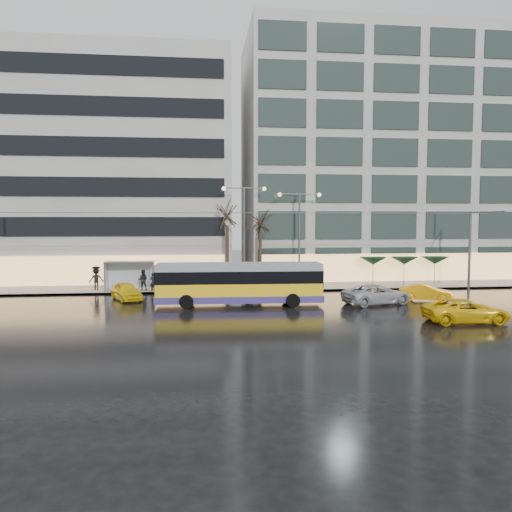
{
  "coord_description": "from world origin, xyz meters",
  "views": [
    {
      "loc": [
        -1.89,
        -33.47,
        6.22
      ],
      "look_at": [
        2.41,
        5.0,
        3.43
      ],
      "focal_mm": 35.0,
      "sensor_mm": 36.0,
      "label": 1
    }
  ],
  "objects": [
    {
      "name": "street_lamp_far",
      "position": [
        7.0,
        10.8,
        5.71
      ],
      "size": [
        3.96,
        0.36,
        8.53
      ],
      "color": "#595B60",
      "rests_on": "sidewalk"
    },
    {
      "name": "pedestrian_b",
      "position": [
        -6.87,
        10.29,
        1.04
      ],
      "size": [
        0.88,
        0.7,
        1.79
      ],
      "color": "black",
      "rests_on": "sidewalk"
    },
    {
      "name": "parasol_b",
      "position": [
        17.0,
        11.0,
        2.45
      ],
      "size": [
        2.5,
        2.5,
        2.65
      ],
      "color": "#595B60",
      "rests_on": "sidewalk"
    },
    {
      "name": "ground",
      "position": [
        0.0,
        0.0,
        0.0
      ],
      "size": [
        140.0,
        140.0,
        0.0
      ],
      "primitive_type": "plane",
      "color": "black",
      "rests_on": "ground"
    },
    {
      "name": "tree_b",
      "position": [
        3.5,
        11.2,
        6.4
      ],
      "size": [
        3.2,
        3.2,
        7.7
      ],
      "color": "black",
      "rests_on": "sidewalk"
    },
    {
      "name": "catenary",
      "position": [
        1.0,
        7.94,
        4.25
      ],
      "size": [
        42.24,
        5.12,
        7.0
      ],
      "color": "#595B60",
      "rests_on": "ground"
    },
    {
      "name": "pedestrian_a",
      "position": [
        -5.94,
        9.55,
        1.62
      ],
      "size": [
        1.28,
        1.29,
        2.19
      ],
      "color": "black",
      "rests_on": "sidewalk"
    },
    {
      "name": "tree_a",
      "position": [
        0.5,
        11.0,
        7.09
      ],
      "size": [
        3.2,
        3.2,
        8.4
      ],
      "color": "black",
      "rests_on": "sidewalk"
    },
    {
      "name": "taxi_b",
      "position": [
        15.36,
        2.92,
        0.65
      ],
      "size": [
        4.15,
        2.9,
        1.3
      ],
      "primitive_type": "imported",
      "rotation": [
        0.0,
        0.0,
        1.14
      ],
      "color": "#FFA80D",
      "rests_on": "ground"
    },
    {
      "name": "parasol_c",
      "position": [
        20.0,
        11.0,
        2.45
      ],
      "size": [
        2.5,
        2.5,
        2.65
      ],
      "color": "#595B60",
      "rests_on": "sidewalk"
    },
    {
      "name": "taxi_a",
      "position": [
        -7.67,
        5.98,
        0.69
      ],
      "size": [
        3.18,
        4.35,
        1.38
      ],
      "primitive_type": "imported",
      "rotation": [
        0.0,
        0.0,
        0.44
      ],
      "color": "yellow",
      "rests_on": "ground"
    },
    {
      "name": "building_right",
      "position": [
        19.0,
        19.0,
        12.65
      ],
      "size": [
        32.0,
        14.0,
        25.0
      ],
      "primitive_type": "cube",
      "color": "#9C9995",
      "rests_on": "sidewalk"
    },
    {
      "name": "sidewalk",
      "position": [
        2.0,
        14.0,
        0.07
      ],
      "size": [
        80.0,
        10.0,
        0.15
      ],
      "primitive_type": "cube",
      "color": "gray",
      "rests_on": "ground"
    },
    {
      "name": "street_lamp_near",
      "position": [
        2.0,
        10.8,
        5.99
      ],
      "size": [
        3.96,
        0.36,
        9.03
      ],
      "color": "#595B60",
      "rests_on": "sidewalk"
    },
    {
      "name": "sedan_silver",
      "position": [
        11.1,
        1.97,
        0.72
      ],
      "size": [
        5.65,
        3.67,
        1.45
      ],
      "primitive_type": "imported",
      "rotation": [
        0.0,
        0.0,
        1.83
      ],
      "color": "#B7B8BC",
      "rests_on": "ground"
    },
    {
      "name": "kerb",
      "position": [
        2.0,
        9.05,
        0.07
      ],
      "size": [
        80.0,
        0.1,
        0.15
      ],
      "primitive_type": "cube",
      "color": "slate",
      "rests_on": "ground"
    },
    {
      "name": "trolleybus",
      "position": [
        0.91,
        2.62,
        1.51
      ],
      "size": [
        12.12,
        4.89,
        5.58
      ],
      "color": "yellow",
      "rests_on": "ground"
    },
    {
      "name": "building_left",
      "position": [
        -16.0,
        19.0,
        11.15
      ],
      "size": [
        34.0,
        14.0,
        22.0
      ],
      "primitive_type": "cube",
      "color": "#9C9995",
      "rests_on": "sidewalk"
    },
    {
      "name": "taxi_c",
      "position": [
        14.16,
        -5.11,
        0.71
      ],
      "size": [
        5.2,
        2.54,
        1.42
      ],
      "primitive_type": "imported",
      "rotation": [
        0.0,
        0.0,
        1.54
      ],
      "color": "yellow",
      "rests_on": "ground"
    },
    {
      "name": "pedestrian_c",
      "position": [
        -10.93,
        10.96,
        1.28
      ],
      "size": [
        1.34,
        0.96,
        2.11
      ],
      "color": "black",
      "rests_on": "sidewalk"
    },
    {
      "name": "bus_shelter",
      "position": [
        -8.38,
        10.69,
        1.96
      ],
      "size": [
        4.2,
        1.6,
        2.51
      ],
      "color": "#595B60",
      "rests_on": "sidewalk"
    },
    {
      "name": "parasol_a",
      "position": [
        14.0,
        11.0,
        2.45
      ],
      "size": [
        2.5,
        2.5,
        2.65
      ],
      "color": "#595B60",
      "rests_on": "sidewalk"
    }
  ]
}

